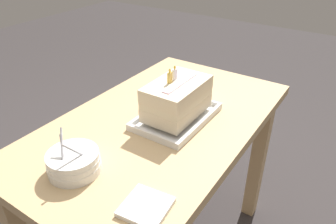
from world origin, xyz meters
name	(u,v)px	position (x,y,z in m)	size (l,w,h in m)	color
dining_table	(160,149)	(0.00, 0.00, 0.60)	(1.04, 0.61, 0.73)	tan
foil_tray	(177,117)	(0.04, -0.05, 0.74)	(0.31, 0.20, 0.02)	silver
birthday_cake	(177,98)	(0.04, -0.05, 0.81)	(0.24, 0.15, 0.17)	beige
bowl_stack	(74,162)	(-0.35, 0.04, 0.76)	(0.15, 0.15, 0.13)	white
serving_spoon_near_tray	(177,78)	(0.33, 0.13, 0.73)	(0.10, 0.10, 0.01)	silver
napkin_pile	(146,207)	(-0.35, -0.20, 0.73)	(0.12, 0.12, 0.01)	white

